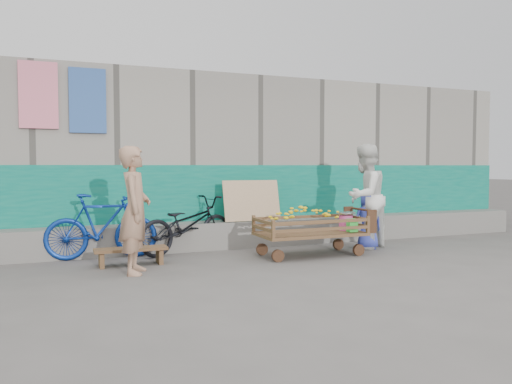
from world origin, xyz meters
name	(u,v)px	position (x,y,z in m)	size (l,w,h in m)	color
ground	(293,275)	(0.00, 0.00, 0.00)	(80.00, 80.00, 0.00)	#56534F
building_wall	(205,162)	(0.00, 4.05, 1.47)	(12.00, 3.50, 3.00)	gray
banana_cart	(309,222)	(0.83, 1.15, 0.52)	(1.79, 0.82, 0.76)	brown
bench	(131,252)	(-1.83, 1.40, 0.18)	(0.99, 0.30, 0.25)	brown
vendor_man	(135,210)	(-1.84, 0.84, 0.82)	(0.60, 0.39, 1.64)	tan
woman	(365,196)	(2.02, 1.42, 0.88)	(0.85, 0.66, 1.75)	white
child	(367,220)	(2.02, 1.34, 0.49)	(0.47, 0.31, 0.97)	#3441B2
bicycle_dark	(187,225)	(-0.87, 2.05, 0.45)	(0.60, 1.72, 0.90)	black
bicycle_blue	(102,226)	(-2.16, 2.05, 0.49)	(0.46, 1.62, 0.98)	navy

